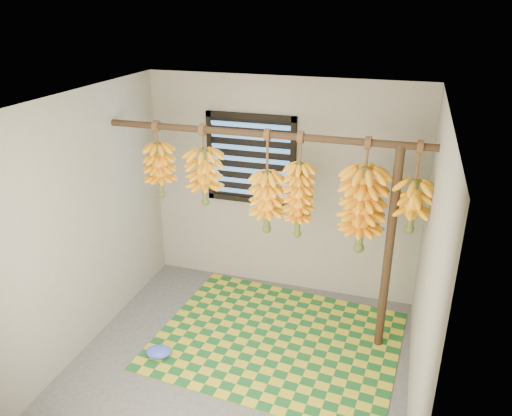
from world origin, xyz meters
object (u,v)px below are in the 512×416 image
at_px(plastic_bag, 159,352).
at_px(banana_bunch_b, 205,177).
at_px(banana_bunch_d, 299,200).
at_px(banana_bunch_e, 362,210).
at_px(support_post, 388,253).
at_px(banana_bunch_c, 267,202).
at_px(woven_mat, 277,340).
at_px(banana_bunch_a, 160,170).
at_px(banana_bunch_f, 412,206).

bearing_deg(plastic_bag, banana_bunch_b, 76.99).
distance_m(banana_bunch_d, banana_bunch_e, 0.57).
xyz_separation_m(support_post, banana_bunch_c, (-1.14, 0.00, 0.36)).
bearing_deg(support_post, woven_mat, -165.90).
height_order(support_post, banana_bunch_c, banana_bunch_c).
relative_size(banana_bunch_d, banana_bunch_e, 0.95).
bearing_deg(banana_bunch_a, banana_bunch_c, 0.00).
height_order(banana_bunch_e, banana_bunch_f, same).
relative_size(support_post, banana_bunch_d, 2.00).
distance_m(plastic_bag, banana_bunch_d, 1.93).
xyz_separation_m(plastic_bag, banana_bunch_a, (-0.28, 0.81, 1.51)).
relative_size(woven_mat, plastic_bag, 9.39).
bearing_deg(banana_bunch_c, banana_bunch_f, -0.00).
height_order(banana_bunch_c, banana_bunch_d, same).
distance_m(banana_bunch_a, banana_bunch_f, 2.38).
bearing_deg(woven_mat, banana_bunch_a, 169.37).
xyz_separation_m(support_post, banana_bunch_d, (-0.84, 0.00, 0.41)).
height_order(support_post, banana_bunch_e, banana_bunch_e).
bearing_deg(banana_bunch_e, support_post, 0.00).
distance_m(woven_mat, banana_bunch_f, 1.86).
xyz_separation_m(plastic_bag, banana_bunch_c, (0.81, 0.81, 1.30)).
bearing_deg(support_post, banana_bunch_c, 180.00).
xyz_separation_m(banana_bunch_b, banana_bunch_d, (0.92, 0.00, -0.13)).
distance_m(plastic_bag, banana_bunch_e, 2.29).
bearing_deg(banana_bunch_a, support_post, 0.00).
bearing_deg(plastic_bag, banana_bunch_f, 21.11).
height_order(plastic_bag, banana_bunch_f, banana_bunch_f).
xyz_separation_m(woven_mat, banana_bunch_f, (1.10, 0.24, 1.47)).
height_order(support_post, plastic_bag, support_post).
distance_m(support_post, banana_bunch_d, 0.94).
relative_size(support_post, banana_bunch_e, 1.90).
xyz_separation_m(support_post, banana_bunch_e, (-0.27, 0.00, 0.39)).
bearing_deg(plastic_bag, woven_mat, 29.85).
bearing_deg(woven_mat, support_post, 14.10).
distance_m(banana_bunch_e, banana_bunch_f, 0.43).
bearing_deg(banana_bunch_f, support_post, 180.00).
height_order(banana_bunch_a, banana_bunch_f, same).
bearing_deg(banana_bunch_f, woven_mat, -167.76).
height_order(support_post, banana_bunch_f, banana_bunch_f).
xyz_separation_m(banana_bunch_a, banana_bunch_b, (0.47, 0.00, -0.02)).
relative_size(plastic_bag, banana_bunch_b, 0.31).
distance_m(banana_bunch_a, banana_bunch_d, 1.40).
xyz_separation_m(support_post, banana_bunch_f, (0.15, -0.00, 0.48)).
relative_size(woven_mat, banana_bunch_c, 2.32).
height_order(woven_mat, banana_bunch_c, banana_bunch_c).
height_order(banana_bunch_b, banana_bunch_d, same).
xyz_separation_m(banana_bunch_d, banana_bunch_f, (0.99, -0.00, 0.07)).
xyz_separation_m(plastic_bag, banana_bunch_b, (0.19, 0.81, 1.48)).
distance_m(woven_mat, banana_bunch_e, 1.57).
bearing_deg(banana_bunch_e, woven_mat, -160.79).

